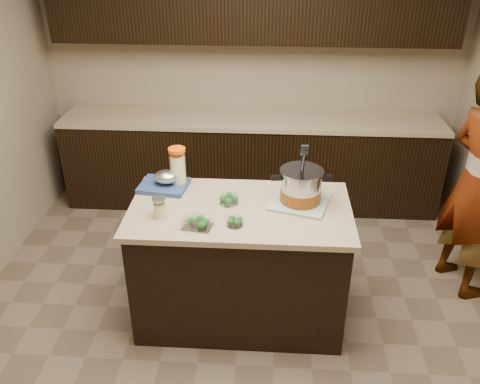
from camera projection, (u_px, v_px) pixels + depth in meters
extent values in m
plane|color=brown|center=(240.00, 312.00, 3.76)|extent=(4.00, 4.00, 0.00)
cube|color=tan|center=(253.00, 62.00, 4.86)|extent=(4.00, 0.04, 2.70)
cube|color=black|center=(251.00, 162.00, 5.04)|extent=(3.60, 0.60, 0.86)
cube|color=tan|center=(251.00, 119.00, 4.82)|extent=(3.60, 0.63, 0.04)
cube|color=black|center=(240.00, 266.00, 3.55)|extent=(1.40, 0.75, 0.86)
cube|color=tan|center=(240.00, 211.00, 3.34)|extent=(1.46, 0.81, 0.04)
cube|color=#588260|center=(300.00, 201.00, 3.38)|extent=(0.45, 0.45, 0.02)
cylinder|color=#B7B7BC|center=(301.00, 186.00, 3.33)|extent=(0.29, 0.29, 0.21)
cylinder|color=brown|center=(300.00, 195.00, 3.36)|extent=(0.30, 0.30, 0.09)
cylinder|color=#B7B7BC|center=(302.00, 171.00, 3.27)|extent=(0.31, 0.31, 0.01)
cube|color=black|center=(276.00, 178.00, 3.29)|extent=(0.07, 0.04, 0.03)
cube|color=black|center=(327.00, 177.00, 3.30)|extent=(0.07, 0.04, 0.03)
cylinder|color=black|center=(303.00, 165.00, 3.22)|extent=(0.03, 0.11, 0.26)
cylinder|color=#F0E992|center=(178.00, 171.00, 3.54)|extent=(0.12, 0.12, 0.24)
cylinder|color=white|center=(178.00, 169.00, 3.53)|extent=(0.14, 0.14, 0.27)
cylinder|color=#F25405|center=(177.00, 150.00, 3.46)|extent=(0.14, 0.14, 0.02)
cylinder|color=#F0E992|center=(160.00, 210.00, 3.21)|extent=(0.09, 0.09, 0.10)
cylinder|color=white|center=(160.00, 208.00, 3.20)|extent=(0.10, 0.10, 0.12)
cylinder|color=silver|center=(159.00, 198.00, 3.17)|extent=(0.10, 0.10, 0.02)
cylinder|color=silver|center=(229.00, 199.00, 3.37)|extent=(0.15, 0.15, 0.06)
cylinder|color=silver|center=(235.00, 222.00, 3.13)|extent=(0.13, 0.13, 0.05)
cube|color=silver|center=(197.00, 222.00, 3.11)|extent=(0.20, 0.16, 0.06)
cube|color=navy|center=(164.00, 186.00, 3.56)|extent=(0.36, 0.30, 0.03)
ellipsoid|color=silver|center=(166.00, 178.00, 3.53)|extent=(0.17, 0.14, 0.09)
imported|color=gray|center=(479.00, 184.00, 3.66)|extent=(0.61, 0.75, 1.76)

